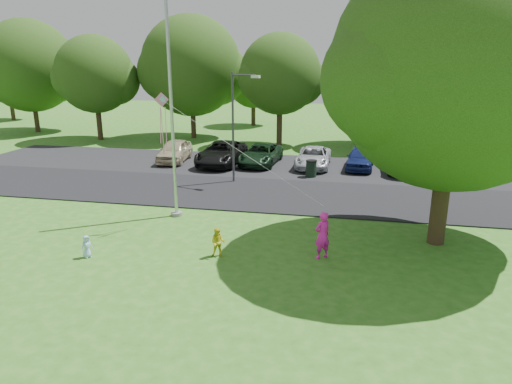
% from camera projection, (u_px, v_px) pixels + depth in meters
% --- Properties ---
extents(ground, '(120.00, 120.00, 0.00)m').
position_uv_depth(ground, '(223.00, 271.00, 15.00)').
color(ground, '#316F1D').
rests_on(ground, ground).
extents(park_road, '(60.00, 6.00, 0.06)m').
position_uv_depth(park_road, '(269.00, 194.00, 23.46)').
color(park_road, black).
rests_on(park_road, ground).
extents(parking_strip, '(42.00, 7.00, 0.06)m').
position_uv_depth(parking_strip, '(286.00, 166.00, 29.58)').
color(parking_strip, black).
rests_on(parking_strip, ground).
extents(flagpole, '(0.50, 0.50, 10.00)m').
position_uv_depth(flagpole, '(172.00, 122.00, 19.20)').
color(flagpole, '#B7BABF').
rests_on(flagpole, ground).
extents(street_lamp, '(1.67, 0.64, 6.07)m').
position_uv_depth(street_lamp, '(237.00, 118.00, 24.78)').
color(street_lamp, '#3F3F44').
rests_on(street_lamp, ground).
extents(trash_can, '(0.66, 0.66, 1.04)m').
position_uv_depth(trash_can, '(311.00, 169.00, 26.75)').
color(trash_can, black).
rests_on(trash_can, ground).
extents(big_tree, '(9.27, 8.61, 10.78)m').
position_uv_depth(big_tree, '(453.00, 73.00, 15.55)').
color(big_tree, '#332316').
rests_on(big_tree, ground).
extents(tree_row, '(64.35, 11.94, 10.88)m').
position_uv_depth(tree_row, '(322.00, 72.00, 35.90)').
color(tree_row, '#332316').
rests_on(tree_row, ground).
extents(horizon_trees, '(77.46, 7.20, 7.02)m').
position_uv_depth(horizon_trees, '(353.00, 85.00, 44.91)').
color(horizon_trees, '#332316').
rests_on(horizon_trees, ground).
extents(parked_cars, '(17.24, 5.60, 1.48)m').
position_uv_depth(parked_cars, '(288.00, 155.00, 29.35)').
color(parked_cars, '#C6B793').
rests_on(parked_cars, ground).
extents(woman, '(0.73, 0.71, 1.69)m').
position_uv_depth(woman, '(322.00, 235.00, 15.80)').
color(woman, '#FF21BC').
rests_on(woman, ground).
extents(child_yellow, '(0.56, 0.46, 1.07)m').
position_uv_depth(child_yellow, '(218.00, 242.00, 15.98)').
color(child_yellow, yellow).
rests_on(child_yellow, ground).
extents(child_blue, '(0.41, 0.47, 0.81)m').
position_uv_depth(child_blue, '(87.00, 247.00, 15.97)').
color(child_blue, '#A6D3FF').
rests_on(child_blue, ground).
extents(kite, '(6.74, 2.21, 3.58)m').
position_uv_depth(kite, '(167.00, 114.00, 17.69)').
color(kite, pink).
rests_on(kite, ground).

